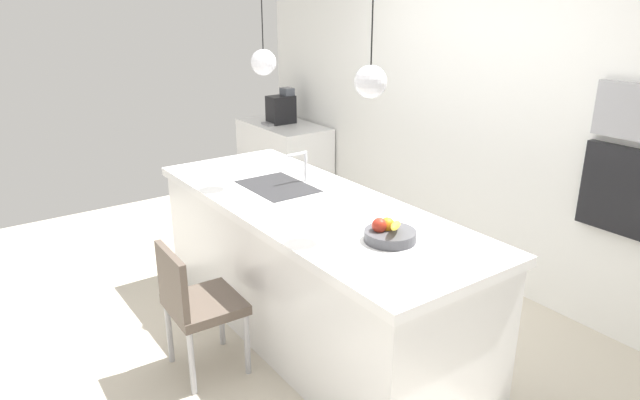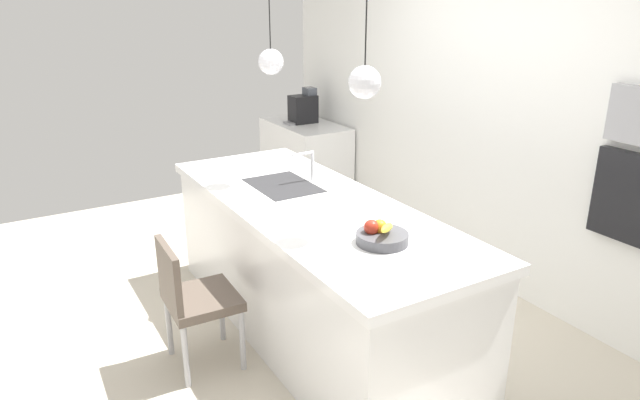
% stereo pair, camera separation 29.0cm
% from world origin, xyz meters
% --- Properties ---
extents(floor, '(6.60, 6.60, 0.00)m').
position_xyz_m(floor, '(0.00, 0.00, 0.00)').
color(floor, beige).
rests_on(floor, ground).
extents(back_wall, '(6.00, 0.10, 2.60)m').
position_xyz_m(back_wall, '(0.00, 1.65, 1.30)').
color(back_wall, white).
rests_on(back_wall, ground).
extents(kitchen_island, '(2.69, 0.99, 0.94)m').
position_xyz_m(kitchen_island, '(0.00, 0.00, 0.47)').
color(kitchen_island, white).
rests_on(kitchen_island, ground).
extents(sink_basin, '(0.56, 0.40, 0.02)m').
position_xyz_m(sink_basin, '(-0.42, 0.00, 0.93)').
color(sink_basin, '#2D2D30').
rests_on(sink_basin, kitchen_island).
extents(faucet, '(0.02, 0.17, 0.22)m').
position_xyz_m(faucet, '(-0.42, 0.21, 1.08)').
color(faucet, silver).
rests_on(faucet, kitchen_island).
extents(fruit_bowl, '(0.29, 0.29, 0.15)m').
position_xyz_m(fruit_bowl, '(0.75, 0.00, 0.98)').
color(fruit_bowl, '#4C4C51').
rests_on(fruit_bowl, kitchen_island).
extents(side_counter, '(1.10, 0.60, 0.88)m').
position_xyz_m(side_counter, '(-2.40, 1.28, 0.44)').
color(side_counter, white).
rests_on(side_counter, ground).
extents(coffee_machine, '(0.20, 0.35, 0.38)m').
position_xyz_m(coffee_machine, '(-2.44, 1.28, 1.04)').
color(coffee_machine, black).
rests_on(coffee_machine, side_counter).
extents(oven, '(0.56, 0.08, 0.56)m').
position_xyz_m(oven, '(1.21, 1.58, 1.04)').
color(oven, black).
rests_on(oven, back_wall).
extents(chair_near, '(0.45, 0.43, 0.84)m').
position_xyz_m(chair_near, '(-0.01, -0.84, 0.49)').
color(chair_near, brown).
rests_on(chair_near, ground).
extents(pendant_light_left, '(0.17, 0.17, 0.77)m').
position_xyz_m(pendant_light_left, '(-0.56, 0.00, 1.79)').
color(pendant_light_left, silver).
extents(pendant_light_right, '(0.17, 0.17, 0.77)m').
position_xyz_m(pendant_light_right, '(0.56, 0.00, 1.79)').
color(pendant_light_right, silver).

